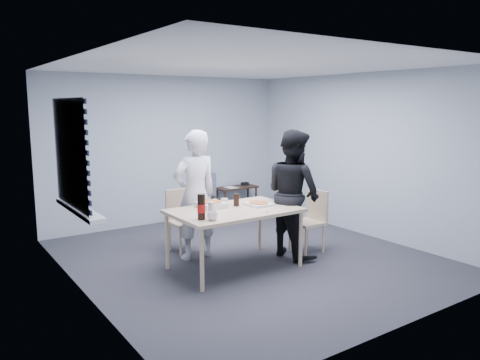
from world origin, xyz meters
TOP-DOWN VIEW (x-y plane):
  - room at (-2.20, 0.40)m, footprint 5.00×5.00m
  - dining_table at (-0.39, -0.23)m, footprint 1.60×1.01m
  - chair_far at (-0.59, 0.83)m, footprint 0.42×0.42m
  - chair_right at (0.92, -0.26)m, footprint 0.42×0.42m
  - person_white at (-0.60, 0.41)m, footprint 0.65×0.42m
  - person_black at (0.56, -0.27)m, footprint 0.47×0.86m
  - side_table at (1.35, 2.28)m, footprint 0.80×0.36m
  - stool at (0.34, 1.75)m, footprint 0.37×0.37m
  - backpack at (0.34, 1.73)m, footprint 0.31×0.23m
  - pizza_box_a at (-0.58, 0.03)m, footprint 0.33×0.33m
  - pizza_box_b at (0.00, -0.22)m, footprint 0.31×0.31m
  - mug_a at (-0.92, -0.57)m, footprint 0.17×0.17m
  - mug_b at (-0.37, 0.03)m, footprint 0.10×0.10m
  - cola_glass at (-0.26, -0.09)m, footprint 0.08×0.08m
  - soda_bottle at (-1.01, -0.46)m, footprint 0.10×0.10m
  - plastic_cups at (-0.85, -0.42)m, footprint 0.09×0.09m
  - rubber_band at (-0.15, -0.59)m, footprint 0.07×0.07m
  - papers at (1.20, 2.26)m, footprint 0.23×0.29m
  - black_box at (1.57, 2.32)m, footprint 0.14×0.11m

SIDE VIEW (x-z plane):
  - stool at x=0.34m, z-range 0.14..0.65m
  - side_table at x=1.35m, z-range 0.19..0.72m
  - chair_far at x=-0.59m, z-range 0.07..0.96m
  - chair_right at x=0.92m, z-range 0.07..0.96m
  - papers at x=1.20m, z-range 0.54..0.54m
  - black_box at x=1.57m, z-range 0.54..0.59m
  - dining_table at x=-0.39m, z-range 0.33..1.11m
  - backpack at x=0.34m, z-range 0.50..0.94m
  - rubber_band at x=-0.15m, z-range 0.78..0.78m
  - pizza_box_b at x=0.00m, z-range 0.78..0.82m
  - pizza_box_a at x=-0.58m, z-range 0.78..0.86m
  - mug_b at x=-0.37m, z-range 0.78..0.87m
  - mug_a at x=-0.92m, z-range 0.78..0.88m
  - cola_glass at x=-0.26m, z-range 0.78..0.95m
  - plastic_cups at x=-0.85m, z-range 0.78..0.96m
  - person_white at x=-0.60m, z-range 0.00..1.77m
  - person_black at x=0.56m, z-range 0.00..1.77m
  - soda_bottle at x=-1.01m, z-range 0.77..1.08m
  - room at x=-2.20m, z-range -1.06..3.94m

